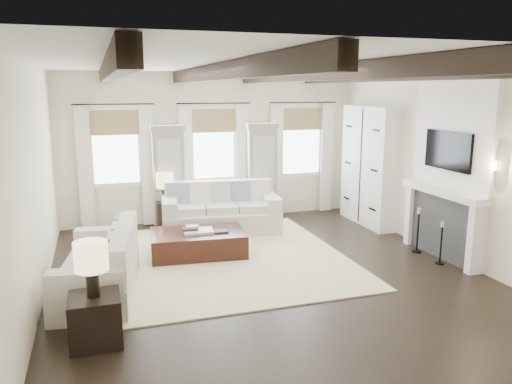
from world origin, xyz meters
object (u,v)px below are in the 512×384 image
object	(u,v)px
sofa_left	(103,267)
sofa_back	(220,212)
side_table_front	(95,320)
ottoman	(198,243)
side_table_back	(166,215)

from	to	relation	value
sofa_left	sofa_back	bearing A→B (deg)	47.11
sofa_back	side_table_front	size ratio (longest dim) A/B	4.29
ottoman	side_table_front	world-z (taller)	side_table_front
side_table_back	sofa_back	bearing A→B (deg)	-26.89
sofa_left	ottoman	distance (m)	2.00
side_table_back	side_table_front	bearing A→B (deg)	-107.39
sofa_back	ottoman	bearing A→B (deg)	-118.86
side_table_front	ottoman	bearing A→B (deg)	57.38
sofa_back	ottoman	world-z (taller)	sofa_back
sofa_back	ottoman	xyz separation A→B (m)	(-0.73, -1.33, -0.19)
side_table_back	sofa_left	bearing A→B (deg)	-113.27
sofa_back	side_table_back	world-z (taller)	sofa_back
sofa_left	ottoman	size ratio (longest dim) A/B	1.43
sofa_left	ottoman	bearing A→B (deg)	36.48
sofa_back	side_table_front	xyz separation A→B (m)	(-2.45, -4.01, -0.12)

